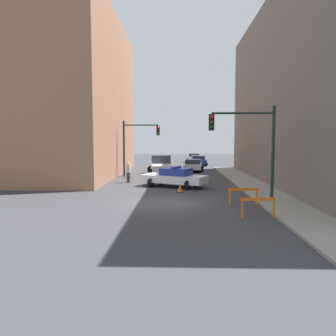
{
  "coord_description": "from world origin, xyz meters",
  "views": [
    {
      "loc": [
        0.67,
        -17.72,
        3.49
      ],
      "look_at": [
        -0.09,
        6.67,
        1.34
      ],
      "focal_mm": 35.0,
      "sensor_mm": 36.0,
      "label": 1
    }
  ],
  "objects_px": {
    "barrier_mid": "(243,193)",
    "traffic_cone": "(180,188)",
    "police_car": "(174,177)",
    "parked_car_near": "(193,165)",
    "traffic_light_near": "(252,139)",
    "barrier_front": "(258,204)",
    "parked_car_far": "(194,158)",
    "traffic_light_far": "(136,140)",
    "parked_car_mid": "(198,160)",
    "pedestrian_crossing": "(128,172)",
    "white_truck": "(161,166)"
  },
  "relations": [
    {
      "from": "white_truck",
      "to": "traffic_light_far",
      "type": "bearing_deg",
      "value": -154.8
    },
    {
      "from": "traffic_cone",
      "to": "parked_car_mid",
      "type": "bearing_deg",
      "value": 83.57
    },
    {
      "from": "barrier_front",
      "to": "traffic_cone",
      "type": "distance_m",
      "value": 7.64
    },
    {
      "from": "parked_car_far",
      "to": "barrier_mid",
      "type": "height_order",
      "value": "parked_car_far"
    },
    {
      "from": "barrier_front",
      "to": "barrier_mid",
      "type": "xyz_separation_m",
      "value": [
        -0.1,
        2.84,
        0.0
      ]
    },
    {
      "from": "white_truck",
      "to": "parked_car_far",
      "type": "xyz_separation_m",
      "value": [
        4.07,
        18.51,
        -0.23
      ]
    },
    {
      "from": "parked_car_mid",
      "to": "parked_car_far",
      "type": "xyz_separation_m",
      "value": [
        -0.21,
        6.83,
        0.0
      ]
    },
    {
      "from": "police_car",
      "to": "parked_car_near",
      "type": "distance_m",
      "value": 12.05
    },
    {
      "from": "barrier_mid",
      "to": "white_truck",
      "type": "bearing_deg",
      "value": 109.35
    },
    {
      "from": "traffic_light_far",
      "to": "parked_car_near",
      "type": "distance_m",
      "value": 8.15
    },
    {
      "from": "pedestrian_crossing",
      "to": "traffic_cone",
      "type": "bearing_deg",
      "value": 155.41
    },
    {
      "from": "parked_car_mid",
      "to": "barrier_front",
      "type": "height_order",
      "value": "parked_car_mid"
    },
    {
      "from": "police_car",
      "to": "barrier_front",
      "type": "xyz_separation_m",
      "value": [
        3.85,
        -9.3,
        -0.11
      ]
    },
    {
      "from": "pedestrian_crossing",
      "to": "police_car",
      "type": "bearing_deg",
      "value": 172.78
    },
    {
      "from": "police_car",
      "to": "pedestrian_crossing",
      "type": "bearing_deg",
      "value": 82.72
    },
    {
      "from": "pedestrian_crossing",
      "to": "barrier_front",
      "type": "xyz_separation_m",
      "value": [
        7.59,
        -11.64,
        -0.24
      ]
    },
    {
      "from": "police_car",
      "to": "parked_car_near",
      "type": "xyz_separation_m",
      "value": [
        1.91,
        11.9,
        -0.05
      ]
    },
    {
      "from": "traffic_light_far",
      "to": "police_car",
      "type": "height_order",
      "value": "traffic_light_far"
    },
    {
      "from": "traffic_light_near",
      "to": "police_car",
      "type": "bearing_deg",
      "value": 128.07
    },
    {
      "from": "police_car",
      "to": "parked_car_far",
      "type": "xyz_separation_m",
      "value": [
        2.7,
        26.64,
        -0.05
      ]
    },
    {
      "from": "parked_car_far",
      "to": "parked_car_mid",
      "type": "bearing_deg",
      "value": -85.66
    },
    {
      "from": "white_truck",
      "to": "parked_car_near",
      "type": "bearing_deg",
      "value": 41.19
    },
    {
      "from": "parked_car_far",
      "to": "pedestrian_crossing",
      "type": "height_order",
      "value": "pedestrian_crossing"
    },
    {
      "from": "traffic_light_near",
      "to": "pedestrian_crossing",
      "type": "bearing_deg",
      "value": 135.7
    },
    {
      "from": "traffic_light_near",
      "to": "barrier_front",
      "type": "relative_size",
      "value": 3.26
    },
    {
      "from": "white_truck",
      "to": "barrier_front",
      "type": "distance_m",
      "value": 18.2
    },
    {
      "from": "police_car",
      "to": "barrier_mid",
      "type": "distance_m",
      "value": 7.47
    },
    {
      "from": "police_car",
      "to": "traffic_cone",
      "type": "relative_size",
      "value": 7.69
    },
    {
      "from": "white_truck",
      "to": "parked_car_near",
      "type": "distance_m",
      "value": 5.0
    },
    {
      "from": "parked_car_far",
      "to": "traffic_light_far",
      "type": "bearing_deg",
      "value": -105.13
    },
    {
      "from": "parked_car_near",
      "to": "traffic_light_near",
      "type": "bearing_deg",
      "value": -76.58
    },
    {
      "from": "parked_car_near",
      "to": "barrier_mid",
      "type": "relative_size",
      "value": 2.78
    },
    {
      "from": "white_truck",
      "to": "traffic_cone",
      "type": "relative_size",
      "value": 8.57
    },
    {
      "from": "parked_car_near",
      "to": "parked_car_far",
      "type": "relative_size",
      "value": 1.02
    },
    {
      "from": "white_truck",
      "to": "traffic_cone",
      "type": "height_order",
      "value": "white_truck"
    },
    {
      "from": "police_car",
      "to": "parked_car_far",
      "type": "relative_size",
      "value": 1.15
    },
    {
      "from": "police_car",
      "to": "barrier_mid",
      "type": "bearing_deg",
      "value": -125.02
    },
    {
      "from": "police_car",
      "to": "white_truck",
      "type": "xyz_separation_m",
      "value": [
        -1.37,
        8.14,
        0.18
      ]
    },
    {
      "from": "traffic_light_near",
      "to": "barrier_front",
      "type": "distance_m",
      "value": 4.78
    },
    {
      "from": "barrier_mid",
      "to": "barrier_front",
      "type": "bearing_deg",
      "value": -88.08
    },
    {
      "from": "traffic_light_near",
      "to": "traffic_light_far",
      "type": "relative_size",
      "value": 1.0
    },
    {
      "from": "parked_car_near",
      "to": "barrier_front",
      "type": "xyz_separation_m",
      "value": [
        1.94,
        -21.2,
        -0.06
      ]
    },
    {
      "from": "traffic_light_near",
      "to": "barrier_mid",
      "type": "bearing_deg",
      "value": -122.82
    },
    {
      "from": "traffic_light_far",
      "to": "parked_car_near",
      "type": "bearing_deg",
      "value": 43.22
    },
    {
      "from": "traffic_light_far",
      "to": "traffic_cone",
      "type": "relative_size",
      "value": 7.93
    },
    {
      "from": "white_truck",
      "to": "barrier_front",
      "type": "relative_size",
      "value": 3.52
    },
    {
      "from": "traffic_light_near",
      "to": "traffic_cone",
      "type": "height_order",
      "value": "traffic_light_near"
    },
    {
      "from": "white_truck",
      "to": "parked_car_far",
      "type": "bearing_deg",
      "value": 69.88
    },
    {
      "from": "barrier_mid",
      "to": "traffic_cone",
      "type": "height_order",
      "value": "barrier_mid"
    },
    {
      "from": "parked_car_near",
      "to": "traffic_light_far",
      "type": "bearing_deg",
      "value": -131.3
    }
  ]
}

